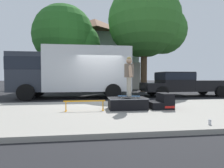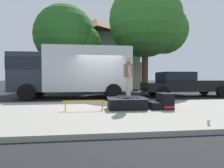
{
  "view_description": "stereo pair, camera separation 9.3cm",
  "coord_description": "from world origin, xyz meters",
  "px_view_note": "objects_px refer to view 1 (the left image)",
  "views": [
    {
      "loc": [
        -0.64,
        -9.11,
        1.25
      ],
      "look_at": [
        0.43,
        -0.88,
        0.95
      ],
      "focal_mm": 29.12,
      "sensor_mm": 36.0,
      "label": 1
    },
    {
      "loc": [
        -0.55,
        -9.12,
        1.25
      ],
      "look_at": [
        0.43,
        -0.88,
        0.95
      ],
      "focal_mm": 29.12,
      "sensor_mm": 36.0,
      "label": 2
    }
  ],
  "objects_px": {
    "pickup_truck_black": "(182,83)",
    "street_tree_main": "(68,38)",
    "skate_box": "(127,103)",
    "kicker_ramp": "(162,102)",
    "box_truck": "(72,70)",
    "grind_rail": "(85,103)",
    "skater_kid": "(129,73)",
    "street_tree_neighbour": "(148,23)",
    "skateboard": "(129,96)",
    "soda_can": "(210,122)"
  },
  "relations": [
    {
      "from": "street_tree_main",
      "to": "grind_rail",
      "type": "bearing_deg",
      "value": -80.54
    },
    {
      "from": "street_tree_main",
      "to": "skater_kid",
      "type": "bearing_deg",
      "value": -71.74
    },
    {
      "from": "pickup_truck_black",
      "to": "street_tree_main",
      "type": "distance_m",
      "value": 9.94
    },
    {
      "from": "kicker_ramp",
      "to": "street_tree_main",
      "type": "relative_size",
      "value": 0.11
    },
    {
      "from": "pickup_truck_black",
      "to": "kicker_ramp",
      "type": "bearing_deg",
      "value": -124.93
    },
    {
      "from": "pickup_truck_black",
      "to": "street_tree_main",
      "type": "height_order",
      "value": "street_tree_main"
    },
    {
      "from": "skateboard",
      "to": "street_tree_main",
      "type": "bearing_deg",
      "value": 108.26
    },
    {
      "from": "skate_box",
      "to": "pickup_truck_black",
      "type": "xyz_separation_m",
      "value": [
        4.81,
        5.03,
        0.56
      ]
    },
    {
      "from": "kicker_ramp",
      "to": "street_tree_neighbour",
      "type": "relative_size",
      "value": 0.09
    },
    {
      "from": "skater_kid",
      "to": "street_tree_neighbour",
      "type": "distance_m",
      "value": 11.13
    },
    {
      "from": "soda_can",
      "to": "street_tree_neighbour",
      "type": "height_order",
      "value": "street_tree_neighbour"
    },
    {
      "from": "skater_kid",
      "to": "box_truck",
      "type": "xyz_separation_m",
      "value": [
        -2.42,
        4.99,
        0.29
      ]
    },
    {
      "from": "kicker_ramp",
      "to": "pickup_truck_black",
      "type": "bearing_deg",
      "value": 55.07
    },
    {
      "from": "skateboard",
      "to": "soda_can",
      "type": "xyz_separation_m",
      "value": [
        1.45,
        -2.35,
        -0.4
      ]
    },
    {
      "from": "kicker_ramp",
      "to": "skateboard",
      "type": "relative_size",
      "value": 1.0
    },
    {
      "from": "skateboard",
      "to": "box_truck",
      "type": "bearing_deg",
      "value": 115.88
    },
    {
      "from": "skateboard",
      "to": "grind_rail",
      "type": "bearing_deg",
      "value": -176.13
    },
    {
      "from": "kicker_ramp",
      "to": "street_tree_neighbour",
      "type": "bearing_deg",
      "value": 74.46
    },
    {
      "from": "kicker_ramp",
      "to": "skateboard",
      "type": "height_order",
      "value": "kicker_ramp"
    },
    {
      "from": "soda_can",
      "to": "pickup_truck_black",
      "type": "relative_size",
      "value": 0.02
    },
    {
      "from": "skate_box",
      "to": "grind_rail",
      "type": "relative_size",
      "value": 0.95
    },
    {
      "from": "kicker_ramp",
      "to": "soda_can",
      "type": "distance_m",
      "value": 2.4
    },
    {
      "from": "skater_kid",
      "to": "street_tree_main",
      "type": "bearing_deg",
      "value": 108.26
    },
    {
      "from": "skateboard",
      "to": "box_truck",
      "type": "distance_m",
      "value": 5.66
    },
    {
      "from": "box_truck",
      "to": "street_tree_main",
      "type": "relative_size",
      "value": 0.93
    },
    {
      "from": "skateboard",
      "to": "skater_kid",
      "type": "bearing_deg",
      "value": -82.87
    },
    {
      "from": "skate_box",
      "to": "kicker_ramp",
      "type": "distance_m",
      "value": 1.29
    },
    {
      "from": "skate_box",
      "to": "pickup_truck_black",
      "type": "height_order",
      "value": "pickup_truck_black"
    },
    {
      "from": "skateboard",
      "to": "street_tree_main",
      "type": "distance_m",
      "value": 10.98
    },
    {
      "from": "kicker_ramp",
      "to": "skater_kid",
      "type": "distance_m",
      "value": 1.63
    },
    {
      "from": "grind_rail",
      "to": "kicker_ramp",
      "type": "bearing_deg",
      "value": 2.9
    },
    {
      "from": "pickup_truck_black",
      "to": "street_tree_neighbour",
      "type": "relative_size",
      "value": 0.6
    },
    {
      "from": "grind_rail",
      "to": "skateboard",
      "type": "relative_size",
      "value": 1.75
    },
    {
      "from": "grind_rail",
      "to": "soda_can",
      "type": "height_order",
      "value": "grind_rail"
    },
    {
      "from": "kicker_ramp",
      "to": "soda_can",
      "type": "relative_size",
      "value": 6.36
    },
    {
      "from": "skate_box",
      "to": "skater_kid",
      "type": "xyz_separation_m",
      "value": [
        0.05,
        -0.04,
        1.08
      ]
    },
    {
      "from": "skater_kid",
      "to": "street_tree_neighbour",
      "type": "bearing_deg",
      "value": 67.72
    },
    {
      "from": "skateboard",
      "to": "pickup_truck_black",
      "type": "height_order",
      "value": "pickup_truck_black"
    },
    {
      "from": "skate_box",
      "to": "soda_can",
      "type": "distance_m",
      "value": 2.82
    },
    {
      "from": "grind_rail",
      "to": "box_truck",
      "type": "bearing_deg",
      "value": 99.56
    },
    {
      "from": "skater_kid",
      "to": "soda_can",
      "type": "xyz_separation_m",
      "value": [
        1.45,
        -2.35,
        -1.23
      ]
    },
    {
      "from": "skater_kid",
      "to": "pickup_truck_black",
      "type": "height_order",
      "value": "skater_kid"
    },
    {
      "from": "street_tree_neighbour",
      "to": "kicker_ramp",
      "type": "bearing_deg",
      "value": -105.54
    },
    {
      "from": "grind_rail",
      "to": "street_tree_main",
      "type": "distance_m",
      "value": 10.81
    },
    {
      "from": "soda_can",
      "to": "street_tree_main",
      "type": "xyz_separation_m",
      "value": [
        -4.64,
        12.03,
        4.48
      ]
    },
    {
      "from": "skateboard",
      "to": "skater_kid",
      "type": "relative_size",
      "value": 0.58
    },
    {
      "from": "skater_kid",
      "to": "pickup_truck_black",
      "type": "bearing_deg",
      "value": 46.82
    },
    {
      "from": "box_truck",
      "to": "kicker_ramp",
      "type": "bearing_deg",
      "value": -53.52
    },
    {
      "from": "skate_box",
      "to": "street_tree_main",
      "type": "relative_size",
      "value": 0.18
    },
    {
      "from": "skate_box",
      "to": "kicker_ramp",
      "type": "height_order",
      "value": "kicker_ramp"
    }
  ]
}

